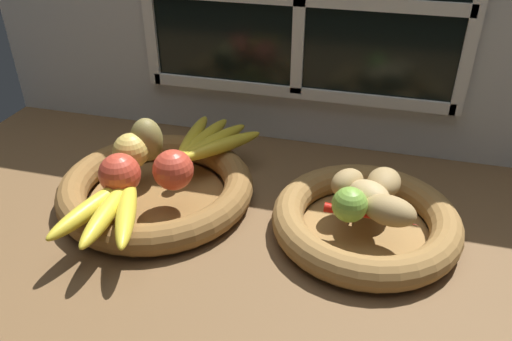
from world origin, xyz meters
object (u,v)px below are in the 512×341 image
Objects in this scene: apple_red_front at (120,174)px; potato_large at (369,196)px; fruit_bowl_right at (365,221)px; pear_brown at (147,140)px; potato_back at (384,183)px; apple_golden_left at (131,151)px; fruit_bowl_left at (157,188)px; chili_pepper at (371,216)px; apple_red_right at (173,170)px; banana_bunch_front at (110,208)px; potato_small at (389,211)px; potato_oblong at (347,183)px; banana_bunch_back at (207,141)px; lime_near at (350,205)px.

apple_red_front is 41.34cm from potato_large.
fruit_bowl_right is at bearing -14.04° from potato_large.
pear_brown is 1.14× the size of potato_back.
apple_golden_left reaches higher than potato_back.
potato_back is (39.85, 4.63, 5.09)cm from fruit_bowl_left.
pear_brown is at bearing 173.31° from fruit_bowl_right.
apple_golden_left is 0.78× the size of pear_brown.
chili_pepper is at bearing -11.16° from pear_brown.
chili_pepper is at bearing -1.21° from apple_red_right.
potato_small is (42.63, 9.78, 0.80)cm from banana_bunch_front.
apple_red_right is at bearing 23.80° from apple_red_front.
chili_pepper is (-1.36, -8.07, -1.42)cm from potato_back.
potato_oblong reaches higher than banana_bunch_front.
potato_oblong is at bearing -17.85° from banana_bunch_back.
apple_red_right is 11.07cm from apple_golden_left.
potato_small reaches higher than banana_bunch_back.
potato_oblong reaches higher than banana_bunch_back.
pear_brown reaches higher than lime_near.
fruit_bowl_right is 4.89× the size of potato_oblong.
banana_bunch_back is at bearing 156.49° from potato_small.
chili_pepper is at bearing 3.95° from apple_red_front.
lime_near reaches higher than chili_pepper.
apple_golden_left reaches higher than potato_large.
banana_bunch_front is at bearing -161.48° from fruit_bowl_right.
banana_bunch_front is 38.96cm from potato_oblong.
potato_back is 6.13cm from potato_oblong.
lime_near is 0.38× the size of chili_pepper.
potato_back is at bearing -12.26° from banana_bunch_back.
lime_near is (-6.09, -0.71, 0.50)cm from potato_small.
potato_large is at bearing -20.59° from banana_bunch_back.
potato_oblong is (39.08, 1.26, -1.01)cm from apple_golden_left.
banana_bunch_back is 35.04cm from potato_back.
apple_golden_left is at bearing 173.75° from potato_small.
fruit_bowl_left is 35.71cm from lime_near.
pear_brown is 37.46cm from potato_oblong.
banana_bunch_back is at bearing 162.15° from potato_oblong.
banana_bunch_front is 2.40× the size of potato_small.
potato_large is (41.15, -4.83, -1.95)cm from pear_brown.
banana_bunch_back is 2.65× the size of potato_large.
fruit_bowl_right is 43.34cm from apple_golden_left.
banana_bunch_front is at bearing -84.01° from pear_brown.
apple_golden_left is at bearing 177.74° from potato_large.
lime_near is at bearing -2.58° from apple_red_right.
apple_red_front is 20.45cm from banana_bunch_back.
fruit_bowl_left is at bearing -18.27° from apple_golden_left.
potato_back reaches higher than banana_bunch_front.
potato_oblong and potato_small have the same top height.
apple_golden_left is 1.17× the size of lime_near.
apple_golden_left is at bearing 161.73° from fruit_bowl_left.
potato_large is 0.51× the size of chili_pepper.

